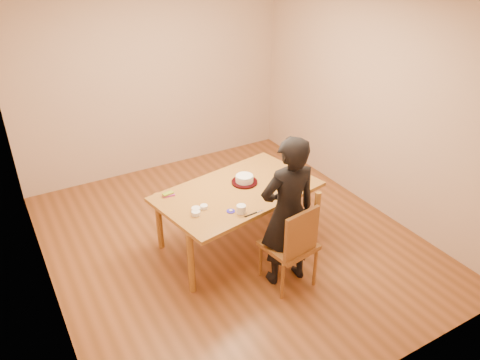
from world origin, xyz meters
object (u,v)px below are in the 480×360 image
dining_table (238,192)px  cake (244,179)px  cake_plate (244,182)px  dining_chair (289,245)px  person (288,213)px

dining_table → cake: cake is taller
dining_table → cake_plate: bearing=23.7°
dining_table → cake_plate: size_ratio=5.93×
dining_chair → cake_plate: cake_plate is taller
cake → cake_plate: bearing=-90.0°
dining_table → person: size_ratio=1.06×
person → dining_chair: bearing=96.6°
dining_chair → person: size_ratio=0.29×
cake → dining_chair: bearing=-89.5°
cake_plate → person: person is taller
dining_chair → cake: cake is taller
cake_plate → cake: 0.04m
dining_table → cake_plate: 0.17m
cake_plate → cake: (0.00, 0.00, 0.04)m
cake_plate → dining_table: bearing=-145.9°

